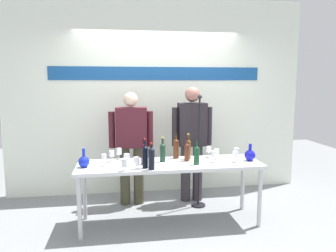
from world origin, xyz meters
TOP-DOWN VIEW (x-y plane):
  - ground_plane at (0.00, 0.00)m, footprint 10.00×10.00m
  - back_wall at (0.00, 1.24)m, footprint 4.61×0.11m
  - display_table at (0.00, 0.00)m, footprint 2.22×0.63m
  - decanter_blue_left at (-1.01, -0.04)m, footprint 0.13×0.13m
  - decanter_blue_right at (1.00, -0.04)m, footprint 0.14×0.14m
  - presenter_left at (-0.44, 0.71)m, footprint 0.62×0.22m
  - presenter_right at (0.44, 0.71)m, footprint 0.59×0.22m
  - wine_bottle_0 at (0.12, 0.23)m, footprint 0.07×0.07m
  - wine_bottle_1 at (-0.25, -0.26)m, footprint 0.07×0.07m
  - wine_bottle_2 at (-0.31, -0.01)m, footprint 0.07×0.07m
  - wine_bottle_3 at (0.22, 0.06)m, footprint 0.06×0.06m
  - wine_bottle_4 at (0.30, -0.12)m, footprint 0.07×0.07m
  - wine_bottle_5 at (-0.08, 0.08)m, footprint 0.07×0.07m
  - wine_bottle_6 at (-0.31, -0.19)m, footprint 0.07×0.07m
  - wine_bottle_7 at (0.26, 0.16)m, footprint 0.07×0.07m
  - wine_glass_left_0 at (-0.78, -0.04)m, footprint 0.06×0.06m
  - wine_glass_left_1 at (-0.70, 0.16)m, footprint 0.06×0.06m
  - wine_glass_left_2 at (-0.52, -0.08)m, footprint 0.07×0.07m
  - wine_glass_left_3 at (-0.55, -0.26)m, footprint 0.07×0.07m
  - wine_glass_left_4 at (-0.41, -0.21)m, footprint 0.07×0.07m
  - wine_glass_left_5 at (-0.61, 0.26)m, footprint 0.06×0.06m
  - wine_glass_right_0 at (0.54, -0.05)m, footprint 0.07×0.07m
  - wine_glass_right_1 at (0.79, -0.10)m, footprint 0.06×0.06m
  - wine_glass_right_2 at (0.54, 0.20)m, footprint 0.06×0.06m
  - wine_glass_right_3 at (0.62, 0.10)m, footprint 0.06×0.06m
  - wine_glass_right_4 at (0.84, -0.01)m, footprint 0.06×0.06m
  - microphone_stand at (0.48, 0.47)m, footprint 0.20×0.20m

SIDE VIEW (x-z plane):
  - ground_plane at x=0.00m, z-range 0.00..0.00m
  - microphone_stand at x=0.48m, z-range -0.26..1.31m
  - display_table at x=0.00m, z-range 0.32..1.08m
  - decanter_blue_left at x=-1.01m, z-range 0.72..0.94m
  - decanter_blue_right at x=1.00m, z-range 0.73..0.94m
  - wine_glass_right_3 at x=0.62m, z-range 0.79..0.93m
  - wine_glass_right_1 at x=0.79m, z-range 0.79..0.93m
  - wine_glass_left_4 at x=-0.41m, z-range 0.79..0.93m
  - wine_glass_left_3 at x=-0.55m, z-range 0.79..0.93m
  - wine_glass_right_0 at x=0.54m, z-range 0.79..0.93m
  - wine_glass_left_1 at x=-0.70m, z-range 0.79..0.94m
  - wine_glass_left_0 at x=-0.78m, z-range 0.79..0.94m
  - wine_glass_right_2 at x=0.54m, z-range 0.79..0.94m
  - wine_glass_left_5 at x=-0.61m, z-range 0.79..0.94m
  - wine_glass_left_2 at x=-0.52m, z-range 0.80..0.95m
  - wine_glass_right_4 at x=0.84m, z-range 0.80..0.96m
  - wine_bottle_4 at x=0.30m, z-range 0.74..1.03m
  - wine_bottle_3 at x=0.22m, z-range 0.74..1.03m
  - wine_bottle_5 at x=-0.08m, z-range 0.74..1.04m
  - wine_bottle_1 at x=-0.25m, z-range 0.74..1.05m
  - wine_bottle_2 at x=-0.31m, z-range 0.74..1.06m
  - wine_bottle_0 at x=0.12m, z-range 0.74..1.06m
  - wine_bottle_7 at x=0.26m, z-range 0.74..1.06m
  - wine_bottle_6 at x=-0.31m, z-range 0.73..1.07m
  - presenter_left at x=-0.44m, z-range 0.12..1.71m
  - presenter_right at x=0.44m, z-range 0.12..1.78m
  - back_wall at x=0.00m, z-range 0.00..3.00m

